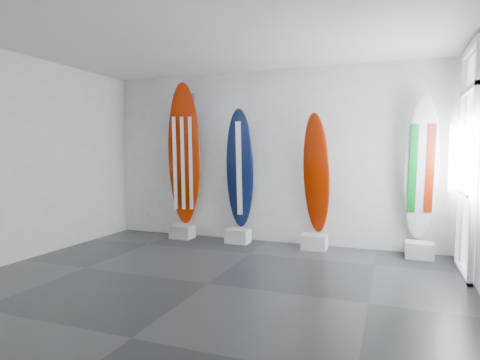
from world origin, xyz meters
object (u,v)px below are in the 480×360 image
at_px(surfboard_usa, 184,154).
at_px(surfboard_swiss, 316,174).
at_px(surfboard_navy, 240,169).
at_px(surfboard_italy, 421,169).

relative_size(surfboard_usa, surfboard_swiss, 1.31).
xyz_separation_m(surfboard_usa, surfboard_navy, (1.10, 0.00, -0.26)).
distance_m(surfboard_navy, surfboard_italy, 2.91).
xyz_separation_m(surfboard_navy, surfboard_swiss, (1.34, 0.00, -0.05)).
bearing_deg(surfboard_navy, surfboard_swiss, -12.12).
height_order(surfboard_usa, surfboard_italy, surfboard_usa).
distance_m(surfboard_navy, surfboard_swiss, 1.34).
height_order(surfboard_usa, surfboard_navy, surfboard_usa).
height_order(surfboard_navy, surfboard_italy, surfboard_italy).
xyz_separation_m(surfboard_swiss, surfboard_italy, (1.57, 0.00, 0.10)).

